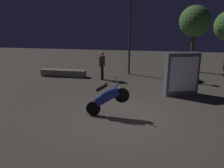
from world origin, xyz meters
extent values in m
plane|color=#4C443D|center=(0.00, 0.00, 0.00)|extent=(40.00, 40.00, 0.00)
cylinder|color=black|center=(-1.15, -0.07, 0.28)|extent=(0.57, 0.14, 0.56)
cylinder|color=black|center=(-0.05, 0.01, 0.86)|extent=(0.57, 0.14, 0.56)
cube|color=navy|center=(-0.60, -0.03, 0.80)|extent=(0.98, 0.37, 0.76)
cube|color=black|center=(-0.80, -0.04, 1.15)|extent=(0.44, 0.27, 0.32)
cylinder|color=gray|center=(-0.25, -0.01, 1.41)|extent=(0.21, 0.07, 0.44)
sphere|color=#F2EABF|center=(-0.15, 0.00, 1.14)|extent=(0.12, 0.12, 0.12)
cylinder|color=black|center=(3.50, 6.41, 0.28)|extent=(0.31, 0.55, 0.56)
cylinder|color=black|center=(3.07, 5.40, 0.28)|extent=(0.31, 0.55, 0.56)
cube|color=black|center=(3.29, 5.91, 0.51)|extent=(0.65, 0.99, 0.30)
cube|color=black|center=(3.36, 6.09, 0.71)|extent=(0.39, 0.50, 0.10)
cylinder|color=gray|center=(3.15, 5.59, 0.89)|extent=(0.08, 0.08, 0.45)
sphere|color=#F2EABF|center=(3.11, 5.49, 0.56)|extent=(0.12, 0.12, 0.12)
cylinder|color=black|center=(-2.02, 5.25, 0.43)|extent=(0.12, 0.12, 0.85)
cylinder|color=black|center=(-1.99, 5.41, 0.43)|extent=(0.12, 0.12, 0.85)
cube|color=#59331E|center=(-2.01, 5.33, 1.17)|extent=(0.30, 0.40, 0.63)
sphere|color=tan|center=(-2.01, 5.33, 1.63)|extent=(0.24, 0.24, 0.24)
cylinder|color=#59331E|center=(-2.05, 5.10, 1.20)|extent=(0.12, 0.20, 0.58)
cylinder|color=#59331E|center=(-1.96, 5.57, 1.20)|extent=(0.12, 0.20, 0.58)
cylinder|color=#38383D|center=(-0.51, 7.08, 2.60)|extent=(0.14, 0.14, 5.21)
cylinder|color=#4C331E|center=(3.83, 8.83, 1.40)|extent=(0.24, 0.24, 2.80)
sphere|color=#477A38|center=(3.83, 8.83, 3.55)|extent=(2.13, 2.13, 2.13)
cube|color=#595960|center=(2.45, 3.14, 1.05)|extent=(1.68, 0.94, 2.10)
cube|color=white|center=(2.52, 2.89, 1.10)|extent=(1.30, 0.42, 1.68)
cube|color=gray|center=(-4.72, 5.66, 0.23)|extent=(3.00, 0.50, 0.45)
camera|label=1|loc=(0.96, -7.67, 3.51)|focal=35.04mm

